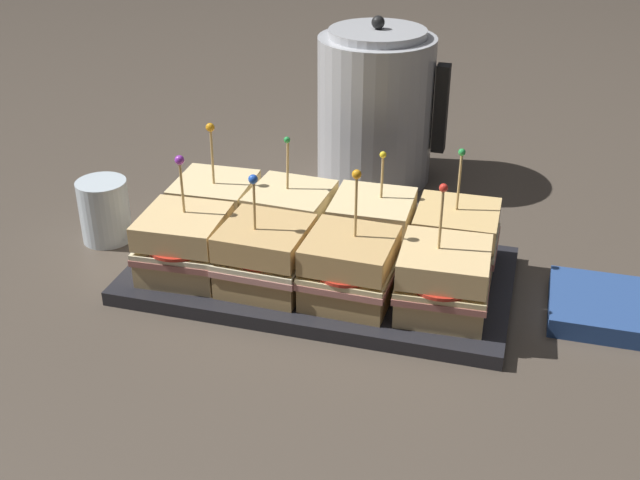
{
  "coord_description": "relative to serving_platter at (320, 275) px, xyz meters",
  "views": [
    {
      "loc": [
        0.24,
        -0.84,
        0.53
      ],
      "look_at": [
        0.0,
        0.0,
        0.06
      ],
      "focal_mm": 45.0,
      "sensor_mm": 36.0,
      "label": 1
    }
  ],
  "objects": [
    {
      "name": "sandwich_front_center_right",
      "position": [
        0.05,
        -0.06,
        0.05
      ],
      "size": [
        0.11,
        0.11,
        0.16
      ],
      "color": "tan",
      "rests_on": "serving_platter"
    },
    {
      "name": "sandwich_back_far_right",
      "position": [
        0.16,
        0.05,
        0.05
      ],
      "size": [
        0.11,
        0.11,
        0.16
      ],
      "color": "tan",
      "rests_on": "serving_platter"
    },
    {
      "name": "sandwich_back_center_right",
      "position": [
        0.05,
        0.05,
        0.05
      ],
      "size": [
        0.11,
        0.11,
        0.14
      ],
      "color": "beige",
      "rests_on": "serving_platter"
    },
    {
      "name": "sandwich_back_center_left",
      "position": [
        -0.05,
        0.05,
        0.05
      ],
      "size": [
        0.11,
        0.11,
        0.15
      ],
      "color": "beige",
      "rests_on": "serving_platter"
    },
    {
      "name": "serving_platter",
      "position": [
        0.0,
        0.0,
        0.0
      ],
      "size": [
        0.48,
        0.25,
        0.02
      ],
      "color": "#232328",
      "rests_on": "ground_plane"
    },
    {
      "name": "sandwich_front_far_left",
      "position": [
        -0.16,
        -0.05,
        0.05
      ],
      "size": [
        0.11,
        0.11,
        0.15
      ],
      "color": "#DBB77A",
      "rests_on": "serving_platter"
    },
    {
      "name": "drinking_glass",
      "position": [
        -0.32,
        0.03,
        0.03
      ],
      "size": [
        0.07,
        0.07,
        0.09
      ],
      "color": "silver",
      "rests_on": "ground_plane"
    },
    {
      "name": "kettle_steel",
      "position": [
        -0.01,
        0.34,
        0.11
      ],
      "size": [
        0.2,
        0.18,
        0.26
      ],
      "color": "#B7BABF",
      "rests_on": "ground_plane"
    },
    {
      "name": "sandwich_front_far_right",
      "position": [
        0.16,
        -0.05,
        0.05
      ],
      "size": [
        0.11,
        0.11,
        0.16
      ],
      "color": "#DBB77A",
      "rests_on": "serving_platter"
    },
    {
      "name": "napkin_stack",
      "position": [
        0.35,
        0.02,
        0.0
      ],
      "size": [
        0.13,
        0.13,
        0.02
      ],
      "color": "navy",
      "rests_on": "ground_plane"
    },
    {
      "name": "sandwich_back_far_left",
      "position": [
        -0.16,
        0.05,
        0.05
      ],
      "size": [
        0.11,
        0.11,
        0.16
      ],
      "color": "beige",
      "rests_on": "serving_platter"
    },
    {
      "name": "sandwich_front_center_left",
      "position": [
        -0.05,
        -0.05,
        0.05
      ],
      "size": [
        0.11,
        0.11,
        0.15
      ],
      "color": "tan",
      "rests_on": "serving_platter"
    },
    {
      "name": "ground_plane",
      "position": [
        0.0,
        0.0,
        -0.01
      ],
      "size": [
        6.0,
        6.0,
        0.0
      ],
      "primitive_type": "plane",
      "color": "#4C4238"
    }
  ]
}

